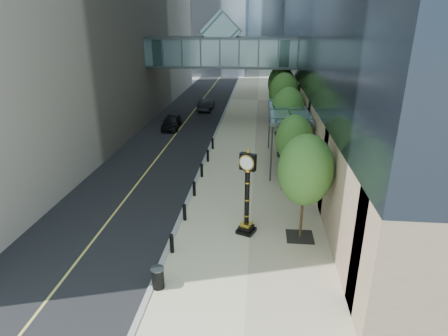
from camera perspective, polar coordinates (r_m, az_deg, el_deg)
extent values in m
plane|color=gray|center=(17.62, 0.27, -15.13)|extent=(320.00, 320.00, 0.00)
cube|color=black|center=(55.74, -3.24, 10.42)|extent=(8.00, 180.00, 0.02)
cube|color=#BFB793|center=(55.12, 5.14, 10.27)|extent=(8.00, 180.00, 0.06)
cube|color=gray|center=(55.29, 0.93, 10.38)|extent=(0.25, 180.00, 0.07)
cube|color=slate|center=(42.45, -0.36, 17.26)|extent=(17.00, 4.00, 3.00)
cube|color=#383F44|center=(42.57, -0.36, 15.31)|extent=(17.00, 4.20, 0.25)
cube|color=#383F44|center=(42.37, -0.37, 19.22)|extent=(17.00, 4.20, 0.25)
cube|color=slate|center=(42.35, -0.37, 20.10)|extent=(4.24, 3.00, 4.24)
cube|color=#383F44|center=(28.90, 9.85, 8.45)|extent=(3.00, 8.00, 0.25)
cube|color=slate|center=(28.87, 9.87, 8.74)|extent=(2.80, 7.80, 0.06)
cylinder|color=#383F44|center=(25.83, 7.22, 2.21)|extent=(0.12, 0.12, 4.20)
cylinder|color=#383F44|center=(32.92, 6.93, 6.40)|extent=(0.12, 0.12, 4.20)
cylinder|color=black|center=(18.53, -7.95, -11.43)|extent=(0.20, 0.20, 0.90)
cylinder|color=black|center=(21.23, -6.02, -6.81)|extent=(0.20, 0.20, 0.90)
cylinder|color=black|center=(24.04, -4.56, -3.25)|extent=(0.20, 0.20, 0.90)
cylinder|color=black|center=(26.95, -3.41, -0.44)|extent=(0.20, 0.20, 0.90)
cylinder|color=black|center=(29.91, -2.49, 1.81)|extent=(0.20, 0.20, 0.90)
cylinder|color=black|center=(32.92, -1.74, 3.66)|extent=(0.20, 0.20, 0.90)
cube|color=black|center=(20.17, 11.47, -10.21)|extent=(1.40, 1.40, 0.02)
cylinder|color=#3E2F1A|center=(19.45, 11.79, -6.53)|extent=(0.14, 0.14, 2.94)
ellipsoid|color=#295B21|center=(18.52, 12.31, -0.29)|extent=(2.70, 2.70, 3.60)
cube|color=black|center=(25.92, 10.15, -2.72)|extent=(1.40, 1.40, 0.02)
cylinder|color=#3E2F1A|center=(25.42, 10.34, -0.03)|extent=(0.14, 0.14, 2.63)
ellipsoid|color=#295B21|center=(24.77, 10.65, 4.35)|extent=(2.41, 2.41, 3.21)
cube|color=black|center=(31.95, 9.33, 2.00)|extent=(1.40, 1.40, 0.02)
cylinder|color=#3E2F1A|center=(31.50, 9.49, 4.57)|extent=(0.14, 0.14, 3.01)
ellipsoid|color=#295B21|center=(30.92, 9.75, 8.70)|extent=(2.76, 2.76, 3.68)
cube|color=black|center=(38.14, 8.77, 5.20)|extent=(1.40, 1.40, 0.02)
cylinder|color=#3E2F1A|center=(37.74, 8.91, 7.52)|extent=(0.14, 0.14, 3.19)
ellipsoid|color=#295B21|center=(37.25, 9.13, 11.20)|extent=(2.92, 2.92, 3.90)
cube|color=black|center=(44.42, 8.37, 7.51)|extent=(1.40, 1.40, 0.02)
cylinder|color=#3E2F1A|center=(44.08, 8.48, 9.50)|extent=(0.14, 0.14, 3.18)
ellipsoid|color=#295B21|center=(43.66, 8.65, 12.66)|extent=(2.92, 2.92, 3.89)
cube|color=black|center=(20.17, 3.40, -9.48)|extent=(1.14, 1.14, 0.19)
cube|color=black|center=(20.08, 3.41, -9.01)|extent=(0.88, 0.88, 0.19)
cube|color=gold|center=(19.98, 3.43, -8.53)|extent=(0.69, 0.69, 0.19)
cylinder|color=black|center=(19.24, 3.53, -4.43)|extent=(0.25, 0.25, 2.98)
cube|color=black|center=(18.49, 3.66, 0.94)|extent=(0.86, 0.59, 0.86)
cylinder|color=white|center=(18.65, 3.68, 1.12)|extent=(0.63, 0.30, 0.67)
cylinder|color=white|center=(18.34, 3.64, 0.76)|extent=(0.63, 0.30, 0.67)
sphere|color=gold|center=(18.32, 3.70, 2.49)|extent=(0.19, 0.19, 0.19)
cylinder|color=black|center=(16.49, -10.03, -16.22)|extent=(0.63, 0.63, 0.90)
imported|color=#A49F96|center=(30.14, 11.33, 2.61)|extent=(0.76, 0.56, 1.94)
imported|color=black|center=(39.95, -8.00, 6.98)|extent=(1.92, 4.34, 1.45)
imported|color=black|center=(48.35, -2.73, 9.65)|extent=(1.73, 4.48, 1.46)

